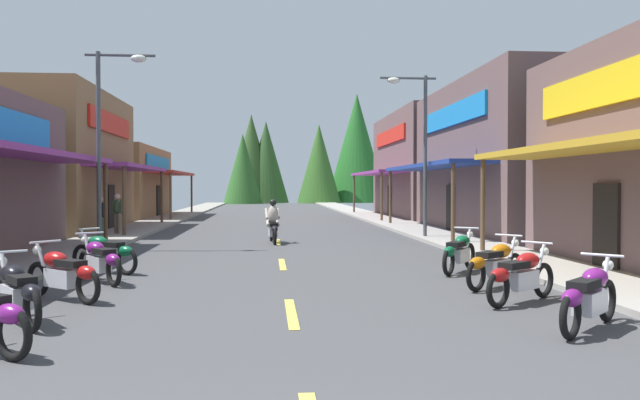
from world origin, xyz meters
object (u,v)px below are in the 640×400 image
(streetlamp_left, at_px, (109,121))
(motorcycle_parked_left_2, at_px, (63,273))
(motorcycle_parked_right_2, at_px, (495,263))
(rider_cruising_lead, at_px, (273,225))
(pedestrian_by_shop, at_px, (117,211))
(motorcycle_parked_right_1, at_px, (521,275))
(motorcycle_parked_left_1, at_px, (17,291))
(streetlamp_right, at_px, (417,133))
(motorcycle_parked_left_3, at_px, (100,260))
(motorcycle_parked_right_3, at_px, (459,252))
(motorcycle_parked_left_4, at_px, (105,252))
(pedestrian_browsing, at_px, (103,214))
(motorcycle_parked_right_0, at_px, (589,296))

(streetlamp_left, bearing_deg, motorcycle_parked_left_2, -81.44)
(motorcycle_parked_right_2, bearing_deg, motorcycle_parked_left_2, 145.05)
(rider_cruising_lead, bearing_deg, pedestrian_by_shop, 55.45)
(motorcycle_parked_right_1, xyz_separation_m, motorcycle_parked_left_1, (-8.05, -0.99, 0.00))
(motorcycle_parked_right_1, relative_size, pedestrian_by_shop, 1.01)
(motorcycle_parked_left_1, height_order, rider_cruising_lead, rider_cruising_lead)
(motorcycle_parked_right_2, xyz_separation_m, motorcycle_parked_left_1, (-8.21, -2.66, 0.00))
(streetlamp_right, distance_m, motorcycle_parked_left_3, 14.26)
(streetlamp_right, relative_size, motorcycle_parked_left_2, 3.64)
(motorcycle_parked_left_1, distance_m, motorcycle_parked_left_2, 1.89)
(motorcycle_parked_left_1, bearing_deg, motorcycle_parked_right_3, -95.16)
(streetlamp_left, bearing_deg, streetlamp_right, 18.29)
(streetlamp_right, bearing_deg, motorcycle_parked_right_3, -97.37)
(streetlamp_right, distance_m, rider_cruising_lead, 6.60)
(streetlamp_left, relative_size, motorcycle_parked_right_1, 3.55)
(motorcycle_parked_left_1, height_order, pedestrian_by_shop, pedestrian_by_shop)
(motorcycle_parked_right_2, distance_m, motorcycle_parked_left_2, 8.18)
(motorcycle_parked_left_1, xyz_separation_m, rider_cruising_lead, (3.86, 12.96, 0.17))
(streetlamp_left, xyz_separation_m, motorcycle_parked_right_1, (9.31, -9.71, -3.57))
(pedestrian_by_shop, bearing_deg, streetlamp_right, 114.70)
(streetlamp_right, xyz_separation_m, motorcycle_parked_left_4, (-9.48, -8.75, -3.59))
(rider_cruising_lead, xyz_separation_m, pedestrian_browsing, (-6.63, 2.83, 0.27))
(motorcycle_parked_right_0, distance_m, motorcycle_parked_left_4, 10.58)
(motorcycle_parked_left_1, height_order, pedestrian_browsing, pedestrian_browsing)
(motorcycle_parked_left_2, distance_m, pedestrian_browsing, 14.20)
(motorcycle_parked_right_2, xyz_separation_m, pedestrian_by_shop, (-10.62, 13.97, 0.52))
(motorcycle_parked_right_1, bearing_deg, motorcycle_parked_left_4, 113.56)
(motorcycle_parked_left_3, distance_m, pedestrian_browsing, 12.24)
(streetlamp_right, relative_size, motorcycle_parked_right_1, 3.57)
(motorcycle_parked_left_2, distance_m, rider_cruising_lead, 11.71)
(motorcycle_parked_left_3, bearing_deg, motorcycle_parked_left_2, 140.70)
(motorcycle_parked_right_0, xyz_separation_m, motorcycle_parked_left_3, (-8.00, 5.05, 0.00))
(streetlamp_right, height_order, motorcycle_parked_left_2, streetlamp_right)
(motorcycle_parked_right_0, height_order, motorcycle_parked_right_1, same)
(motorcycle_parked_left_4, relative_size, pedestrian_browsing, 1.13)
(motorcycle_parked_left_3, bearing_deg, motorcycle_parked_right_3, -119.39)
(motorcycle_parked_right_3, bearing_deg, motorcycle_parked_right_1, -145.71)
(motorcycle_parked_right_1, height_order, motorcycle_parked_left_3, same)
(motorcycle_parked_left_3, relative_size, pedestrian_by_shop, 1.03)
(motorcycle_parked_right_3, distance_m, rider_cruising_lead, 9.14)
(pedestrian_by_shop, bearing_deg, motorcycle_parked_right_1, 70.07)
(motorcycle_parked_right_1, relative_size, motorcycle_parked_left_3, 0.98)
(motorcycle_parked_left_4, bearing_deg, streetlamp_left, -43.03)
(motorcycle_parked_right_1, bearing_deg, motorcycle_parked_left_1, 149.30)
(motorcycle_parked_left_1, height_order, motorcycle_parked_left_2, same)
(streetlamp_right, height_order, pedestrian_by_shop, streetlamp_right)
(streetlamp_left, relative_size, motorcycle_parked_right_2, 3.67)
(streetlamp_left, xyz_separation_m, pedestrian_by_shop, (-1.15, 5.93, -3.05))
(motorcycle_parked_right_0, bearing_deg, pedestrian_by_shop, 76.91)
(streetlamp_left, relative_size, motorcycle_parked_left_4, 3.43)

